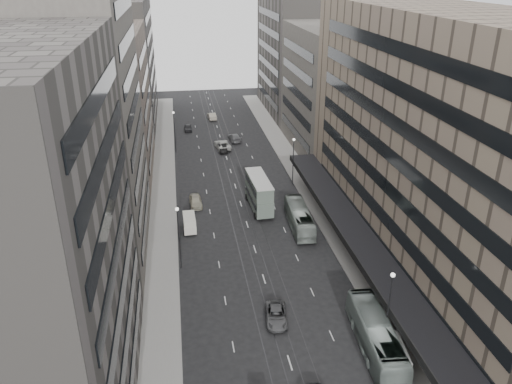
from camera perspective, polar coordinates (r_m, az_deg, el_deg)
ground at (r=54.04m, az=2.44°, el=-14.61°), size 220.00×220.00×0.00m
sidewalk_right at (r=88.10m, az=5.27°, el=1.60°), size 4.00×125.00×0.15m
sidewalk_left at (r=85.64m, az=-10.49°, el=0.60°), size 4.00×125.00×0.15m
department_store at (r=60.77m, az=21.42°, el=4.39°), size 19.20×60.00×30.00m
building_right_mid at (r=100.37m, az=8.86°, el=11.41°), size 15.00×28.00×24.00m
building_right_far at (r=128.36m, az=4.81°, el=15.30°), size 15.00×32.00×28.00m
building_left_a at (r=40.17m, az=-26.37°, el=-6.60°), size 15.00×28.00×30.00m
building_left_b at (r=63.71m, az=-20.40°, el=7.37°), size 15.00×26.00×34.00m
building_left_c at (r=90.59m, az=-17.14°, el=9.56°), size 15.00×28.00×25.00m
building_left_d at (r=122.40m, az=-15.43°, el=14.10°), size 15.00×38.00×28.00m
lamp_right_near at (r=49.75m, az=15.01°, el=-11.92°), size 0.44×0.44×8.32m
lamp_right_far at (r=83.45m, az=4.29°, el=4.11°), size 0.44×0.44×8.32m
lamp_left_near at (r=60.38m, az=-8.85°, el=-4.41°), size 0.44×0.44×8.32m
lamp_left_far at (r=100.31m, az=-9.32°, el=7.35°), size 0.44×0.44×8.32m
bus_near at (r=51.05m, az=13.54°, el=-15.69°), size 3.74×12.20×3.35m
bus_far at (r=71.01m, az=4.97°, el=-2.93°), size 3.16×11.15×3.07m
double_decker at (r=75.71m, az=0.34°, el=-0.02°), size 3.22×9.37×5.06m
vw_microbus at (r=49.75m, az=15.42°, el=-17.61°), size 2.57×4.83×2.50m
panel_van at (r=70.54m, az=-7.62°, el=-3.48°), size 1.92×3.76×2.34m
sedan_2 at (r=53.83m, az=2.33°, el=-13.87°), size 2.85×5.04×1.33m
sedan_4 at (r=77.99m, az=-6.91°, el=-1.02°), size 2.04×4.70×1.58m
sedan_5 at (r=100.90m, az=-3.87°, el=5.04°), size 1.77×4.51×1.46m
sedan_6 at (r=102.58m, az=-3.84°, el=5.43°), size 3.33×6.20×1.65m
sedan_7 at (r=107.04m, az=-2.47°, el=6.24°), size 2.72×5.54×1.55m
sedan_8 at (r=114.98m, az=-7.78°, el=7.29°), size 1.70×4.16×1.41m
sedan_9 at (r=123.42m, az=-5.08°, el=8.65°), size 2.07×5.02×1.62m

